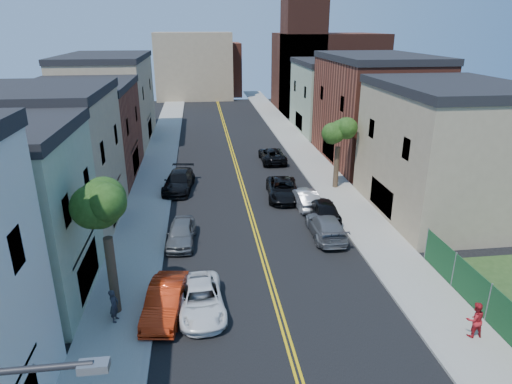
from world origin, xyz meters
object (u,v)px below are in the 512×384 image
object	(u,v)px
grey_car_right	(326,226)
black_car_right	(323,208)
dark_car_right_far	(272,155)
black_suv_lane	(283,189)
white_pickup	(201,300)
pedestrian_left	(114,306)
pedestrian_right	(475,320)
red_sedan	(166,300)
silver_car_right	(304,198)
black_car_left	(179,181)
grey_car_left	(181,233)

from	to	relation	value
grey_car_right	black_car_right	size ratio (longest dim) A/B	1.10
grey_car_right	dark_car_right_far	xyz separation A→B (m)	(-0.74, 17.63, -0.02)
black_car_right	black_suv_lane	xyz separation A→B (m)	(-2.10, 4.46, -0.04)
white_pickup	grey_car_right	bearing A→B (deg)	37.83
pedestrian_left	pedestrian_right	world-z (taller)	pedestrian_right
red_sedan	grey_car_right	distance (m)	12.44
silver_car_right	black_suv_lane	world-z (taller)	black_suv_lane
grey_car_right	pedestrian_left	distance (m)	14.62
black_suv_lane	pedestrian_left	xyz separation A→B (m)	(-10.83, -15.14, 0.23)
black_car_left	silver_car_right	xyz separation A→B (m)	(9.75, -4.95, -0.09)
pedestrian_right	dark_car_right_far	bearing A→B (deg)	-80.30
dark_car_right_far	grey_car_left	bearing A→B (deg)	63.49
white_pickup	pedestrian_right	world-z (taller)	pedestrian_right
dark_car_right_far	black_car_right	bearing A→B (deg)	95.17
red_sedan	grey_car_right	bearing A→B (deg)	44.21
silver_car_right	black_suv_lane	xyz separation A→B (m)	(-1.31, 2.02, 0.03)
grey_car_right	black_car_right	world-z (taller)	black_car_right
black_car_left	dark_car_right_far	distance (m)	11.81
black_car_right	black_suv_lane	world-z (taller)	black_car_right
red_sedan	grey_car_right	xyz separation A→B (m)	(10.04, 7.35, -0.02)
black_car_left	pedestrian_right	bearing A→B (deg)	-49.80
black_car_left	black_suv_lane	xyz separation A→B (m)	(8.44, -2.93, -0.06)
white_pickup	black_car_left	xyz separation A→B (m)	(-1.64, 17.62, 0.14)
pedestrian_left	grey_car_left	bearing A→B (deg)	-9.22
black_suv_lane	pedestrian_left	world-z (taller)	pedestrian_left
grey_car_right	black_car_left	bearing A→B (deg)	-43.99
black_car_left	pedestrian_left	world-z (taller)	pedestrian_left
red_sedan	black_suv_lane	world-z (taller)	red_sedan
red_sedan	grey_car_left	size ratio (longest dim) A/B	1.07
grey_car_right	silver_car_right	size ratio (longest dim) A/B	1.17
grey_car_left	pedestrian_left	distance (m)	8.49
black_car_right	grey_car_left	bearing A→B (deg)	15.09
pedestrian_right	black_suv_lane	bearing A→B (deg)	-73.15
silver_car_right	pedestrian_left	bearing A→B (deg)	42.95
white_pickup	red_sedan	bearing A→B (deg)	176.67
black_suv_lane	pedestrian_left	bearing A→B (deg)	-120.49
white_pickup	dark_car_right_far	xyz separation A→B (m)	(7.60, 24.97, 0.06)
grey_car_left	pedestrian_left	bearing A→B (deg)	-106.04
black_car_left	black_suv_lane	world-z (taller)	black_car_left
grey_car_left	white_pickup	bearing A→B (deg)	-77.54
red_sedan	black_car_left	distance (m)	17.62
white_pickup	black_car_left	bearing A→B (deg)	91.77
pedestrian_left	pedestrian_right	distance (m)	16.38
red_sedan	white_pickup	xyz separation A→B (m)	(1.70, 0.01, -0.10)
black_car_right	dark_car_right_far	distance (m)	14.81
red_sedan	black_car_left	bearing A→B (deg)	97.80
black_suv_lane	pedestrian_right	distance (m)	19.05
pedestrian_left	red_sedan	bearing A→B (deg)	-68.74
black_car_left	grey_car_right	xyz separation A→B (m)	(9.98, -10.27, -0.07)
white_pickup	dark_car_right_far	size ratio (longest dim) A/B	0.91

